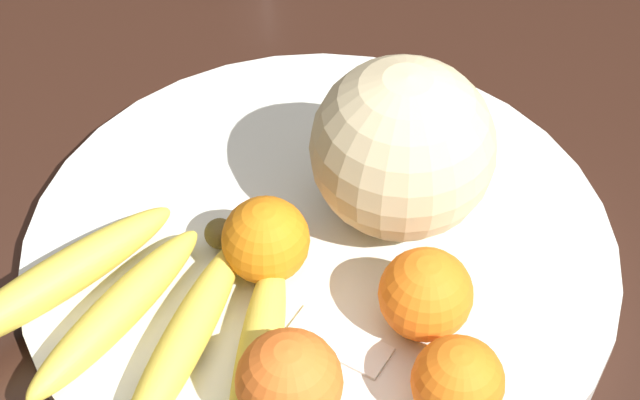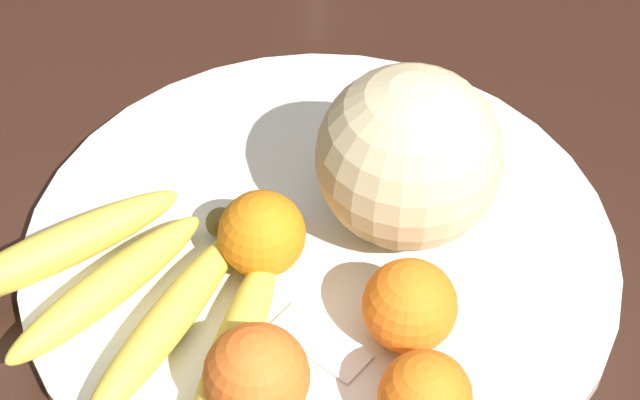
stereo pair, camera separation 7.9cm
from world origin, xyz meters
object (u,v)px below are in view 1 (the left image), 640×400
(orange_front_left, at_px, (289,382))
(orange_back_left, at_px, (458,382))
(produce_tag, at_px, (339,342))
(fruit_bowl, at_px, (320,250))
(kitchen_table, at_px, (255,295))
(orange_mid_center, at_px, (426,294))
(banana_bunch, at_px, (148,319))
(melon, at_px, (403,148))
(orange_front_right, at_px, (266,240))

(orange_front_left, relative_size, orange_back_left, 1.14)
(orange_back_left, relative_size, produce_tag, 0.79)
(fruit_bowl, distance_m, orange_back_left, 0.18)
(fruit_bowl, bearing_deg, kitchen_table, 154.98)
(orange_front_left, bearing_deg, fruit_bowl, 83.04)
(orange_mid_center, distance_m, orange_back_left, 0.07)
(fruit_bowl, bearing_deg, orange_mid_center, -44.70)
(banana_bunch, height_order, orange_mid_center, orange_mid_center)
(banana_bunch, bearing_deg, orange_mid_center, 119.37)
(melon, bearing_deg, banana_bunch, -146.54)
(fruit_bowl, distance_m, produce_tag, 0.09)
(orange_mid_center, bearing_deg, kitchen_table, 142.58)
(melon, distance_m, orange_mid_center, 0.12)
(orange_front_right, distance_m, orange_back_left, 0.18)
(kitchen_table, bearing_deg, fruit_bowl, -25.02)
(fruit_bowl, relative_size, orange_front_right, 7.01)
(kitchen_table, relative_size, fruit_bowl, 3.14)
(banana_bunch, xyz_separation_m, orange_mid_center, (0.20, 0.01, 0.02))
(orange_mid_center, bearing_deg, banana_bunch, -176.71)
(orange_front_left, distance_m, orange_front_right, 0.13)
(kitchen_table, bearing_deg, orange_back_left, -48.94)
(produce_tag, bearing_deg, melon, 100.23)
(melon, bearing_deg, kitchen_table, -176.02)
(orange_front_left, bearing_deg, melon, 66.62)
(orange_mid_center, height_order, produce_tag, orange_mid_center)
(orange_back_left, bearing_deg, produce_tag, 146.18)
(melon, height_order, orange_back_left, melon)
(banana_bunch, height_order, produce_tag, banana_bunch)
(kitchen_table, distance_m, orange_front_right, 0.14)
(fruit_bowl, height_order, orange_front_right, orange_front_right)
(melon, height_order, orange_mid_center, melon)
(kitchen_table, height_order, orange_back_left, orange_back_left)
(banana_bunch, relative_size, orange_front_right, 3.95)
(kitchen_table, bearing_deg, orange_mid_center, -37.42)
(orange_front_left, bearing_deg, orange_mid_center, 38.71)
(orange_front_right, distance_m, orange_mid_center, 0.13)
(kitchen_table, relative_size, banana_bunch, 5.57)
(orange_front_left, height_order, orange_mid_center, orange_front_left)
(banana_bunch, relative_size, orange_front_left, 3.63)
(fruit_bowl, relative_size, banana_bunch, 1.78)
(orange_back_left, distance_m, produce_tag, 0.10)
(fruit_bowl, xyz_separation_m, orange_back_left, (0.09, -0.15, 0.04))
(fruit_bowl, xyz_separation_m, melon, (0.06, 0.03, 0.08))
(kitchen_table, xyz_separation_m, orange_front_left, (0.04, -0.18, 0.14))
(kitchen_table, distance_m, orange_front_left, 0.23)
(banana_bunch, bearing_deg, fruit_bowl, 151.44)
(produce_tag, bearing_deg, kitchen_table, 151.21)
(melon, distance_m, orange_back_left, 0.19)
(melon, bearing_deg, orange_mid_center, -82.72)
(fruit_bowl, relative_size, melon, 3.28)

